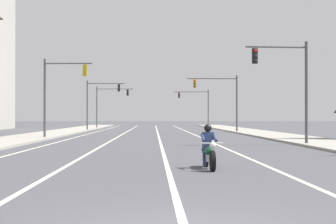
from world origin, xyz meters
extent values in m
cube|color=beige|center=(0.06, 45.00, 0.00)|extent=(0.16, 100.00, 0.01)
cube|color=beige|center=(-3.42, 45.00, 0.00)|extent=(0.16, 100.00, 0.01)
cube|color=beige|center=(3.49, 45.00, 0.00)|extent=(0.16, 100.00, 0.01)
cube|color=beige|center=(-6.85, 45.00, 0.00)|extent=(0.16, 100.00, 0.01)
cube|color=#9E998E|center=(10.33, 40.00, 0.07)|extent=(4.40, 110.00, 0.14)
cube|color=#9E998E|center=(-10.33, 40.00, 0.07)|extent=(4.40, 110.00, 0.14)
cylinder|color=black|center=(1.43, 8.49, 0.32)|extent=(0.14, 0.64, 0.64)
cylinder|color=black|center=(1.37, 10.03, 0.32)|extent=(0.14, 0.64, 0.64)
cylinder|color=silver|center=(1.43, 8.59, 0.64)|extent=(0.08, 0.33, 0.68)
sphere|color=white|center=(1.43, 8.44, 0.82)|extent=(0.20, 0.20, 0.20)
cylinder|color=silver|center=(1.43, 8.64, 0.87)|extent=(0.70, 0.07, 0.04)
ellipsoid|color=#143D23|center=(1.41, 9.14, 0.60)|extent=(0.34, 0.57, 0.28)
cube|color=silver|center=(1.40, 9.26, 0.37)|extent=(0.26, 0.45, 0.24)
cube|color=black|center=(1.39, 9.58, 0.54)|extent=(0.30, 0.53, 0.12)
cube|color=#143D23|center=(1.38, 9.98, 0.62)|extent=(0.21, 0.37, 0.08)
cylinder|color=silver|center=(1.25, 9.65, 0.30)|extent=(0.10, 0.55, 0.08)
cube|color=navy|center=(1.39, 9.54, 0.92)|extent=(0.37, 0.25, 0.56)
sphere|color=black|center=(1.39, 9.52, 1.33)|extent=(0.26, 0.26, 0.26)
cylinder|color=navy|center=(1.54, 9.41, 0.54)|extent=(0.16, 0.44, 0.30)
cylinder|color=navy|center=(1.56, 9.23, 0.24)|extent=(0.12, 0.16, 0.35)
cylinder|color=navy|center=(1.60, 9.29, 1.02)|extent=(0.12, 0.53, 0.27)
cylinder|color=navy|center=(1.26, 9.39, 0.54)|extent=(0.16, 0.44, 0.30)
cylinder|color=navy|center=(1.24, 9.21, 0.24)|extent=(0.12, 0.16, 0.35)
cylinder|color=navy|center=(1.20, 9.27, 1.02)|extent=(0.12, 0.53, 0.27)
cylinder|color=#47474C|center=(8.71, 23.14, 3.10)|extent=(0.18, 0.18, 6.20)
cylinder|color=#47474C|center=(6.87, 23.02, 5.85)|extent=(3.69, 0.35, 0.11)
cube|color=black|center=(5.58, 22.93, 5.30)|extent=(0.32, 0.26, 0.90)
sphere|color=red|center=(5.59, 22.77, 5.60)|extent=(0.18, 0.18, 0.18)
sphere|color=black|center=(5.59, 22.77, 5.30)|extent=(0.18, 0.18, 0.18)
sphere|color=black|center=(5.59, 22.77, 5.00)|extent=(0.18, 0.18, 0.18)
cylinder|color=#47474C|center=(-8.83, 33.00, 3.10)|extent=(0.18, 0.18, 6.20)
cylinder|color=#47474C|center=(-6.99, 32.90, 5.85)|extent=(3.69, 0.31, 0.11)
cube|color=#B79319|center=(-5.70, 32.83, 5.30)|extent=(0.31, 0.26, 0.90)
sphere|color=red|center=(-5.70, 32.99, 5.60)|extent=(0.18, 0.18, 0.18)
sphere|color=black|center=(-5.70, 32.99, 5.30)|extent=(0.18, 0.18, 0.18)
sphere|color=black|center=(-5.70, 32.99, 5.00)|extent=(0.18, 0.18, 0.18)
cylinder|color=#47474C|center=(8.66, 48.74, 3.10)|extent=(0.18, 0.18, 6.20)
cylinder|color=#47474C|center=(5.96, 48.67, 5.85)|extent=(5.41, 0.24, 0.11)
cube|color=#B79319|center=(4.06, 48.62, 5.30)|extent=(0.31, 0.25, 0.90)
sphere|color=red|center=(4.07, 48.47, 5.60)|extent=(0.18, 0.18, 0.18)
sphere|color=black|center=(4.07, 48.47, 5.30)|extent=(0.18, 0.18, 0.18)
sphere|color=black|center=(4.07, 48.47, 5.00)|extent=(0.18, 0.18, 0.18)
cylinder|color=#47474C|center=(-8.58, 57.13, 3.10)|extent=(0.18, 0.18, 6.20)
cylinder|color=#47474C|center=(-6.30, 57.27, 5.85)|extent=(4.57, 0.38, 0.11)
cube|color=black|center=(-4.70, 57.37, 5.30)|extent=(0.31, 0.26, 0.90)
sphere|color=red|center=(-4.71, 57.52, 5.60)|extent=(0.18, 0.18, 0.18)
sphere|color=black|center=(-4.71, 57.52, 5.30)|extent=(0.18, 0.18, 0.18)
sphere|color=black|center=(-4.71, 57.52, 5.00)|extent=(0.18, 0.18, 0.18)
cylinder|color=#47474C|center=(8.69, 78.52, 3.10)|extent=(0.18, 0.18, 6.20)
cylinder|color=#47474C|center=(5.86, 78.69, 5.85)|extent=(5.68, 0.45, 0.11)
cube|color=black|center=(3.87, 78.81, 5.30)|extent=(0.31, 0.26, 0.90)
sphere|color=red|center=(3.86, 78.65, 5.60)|extent=(0.18, 0.18, 0.18)
sphere|color=black|center=(3.86, 78.65, 5.30)|extent=(0.18, 0.18, 0.18)
sphere|color=black|center=(3.86, 78.65, 5.00)|extent=(0.18, 0.18, 0.18)
cylinder|color=#47474C|center=(-8.78, 70.04, 3.10)|extent=(0.18, 0.18, 6.20)
cylinder|color=#47474C|center=(-6.10, 70.01, 5.85)|extent=(5.37, 0.17, 0.11)
cube|color=black|center=(-4.22, 69.99, 5.30)|extent=(0.30, 0.24, 0.90)
sphere|color=red|center=(-4.22, 70.15, 5.60)|extent=(0.18, 0.18, 0.18)
sphere|color=black|center=(-4.22, 70.15, 5.30)|extent=(0.18, 0.18, 0.18)
sphere|color=black|center=(-4.22, 70.15, 5.00)|extent=(0.18, 0.18, 0.18)
cylinder|color=slate|center=(-11.84, 31.55, 9.12)|extent=(0.08, 0.08, 0.12)
camera|label=1|loc=(-0.42, -7.78, 1.70)|focal=55.98mm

